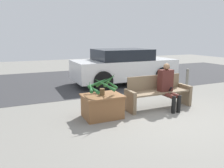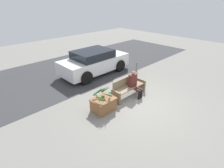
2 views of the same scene
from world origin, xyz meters
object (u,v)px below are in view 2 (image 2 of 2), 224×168
Objects in this scene: parked_car at (94,62)px; bench at (128,87)px; planter_box at (103,104)px; person_seated at (134,83)px; potted_plant at (103,93)px; bollard_post at (137,68)px.

bench is at bearing -100.57° from parked_car.
parked_car is at bearing 55.77° from planter_box.
person_seated is at bearing -51.10° from bench.
potted_plant is (-1.83, 0.10, 0.15)m from person_seated.
potted_plant is 0.99× the size of bollard_post.
potted_plant is at bearing -124.36° from parked_car.
bench reaches higher than bollard_post.
parked_car is (2.27, 3.33, -0.09)m from potted_plant.
planter_box is 4.10m from bollard_post.
person_seated is 3.45m from parked_car.
person_seated reaches higher than planter_box.
planter_box is 1.20× the size of potted_plant.
bench is 2.02× the size of planter_box.
planter_box is (-1.83, 0.09, -0.36)m from person_seated.
planter_box is (-1.67, -0.11, -0.13)m from bench.
bollard_post is (2.03, 1.45, -0.25)m from person_seated.
person_seated reaches higher than potted_plant.
bollard_post is at bearing -51.07° from parked_car.
parked_car is at bearing 79.43° from bench.
parked_car is 2.55m from bollard_post.
planter_box is 1.18× the size of bollard_post.
person_seated reaches higher than bollard_post.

